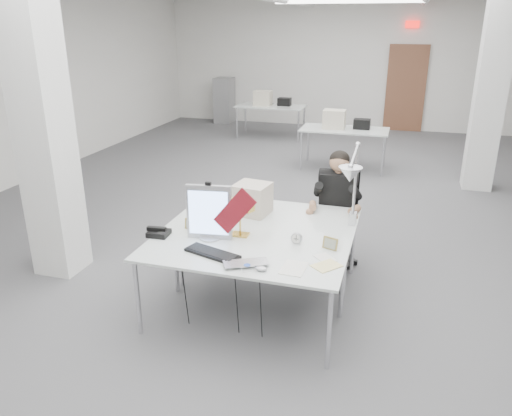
{
  "coord_description": "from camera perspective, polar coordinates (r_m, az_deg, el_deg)",
  "views": [
    {
      "loc": [
        1.24,
        -6.24,
        2.64
      ],
      "look_at": [
        -0.02,
        -2.0,
        0.97
      ],
      "focal_mm": 35.0,
      "sensor_mm": 36.0,
      "label": 1
    }
  ],
  "objects": [
    {
      "name": "paper_stack_a",
      "position": [
        4.08,
        4.35,
        -6.86
      ],
      "size": [
        0.2,
        0.28,
        0.01
      ],
      "primitive_type": "cube",
      "rotation": [
        0.0,
        0.0,
        -0.06
      ],
      "color": "white",
      "rests_on": "desk_main"
    },
    {
      "name": "room_shell",
      "position": [
        6.55,
        5.97,
        12.26
      ],
      "size": [
        10.04,
        14.04,
        3.24
      ],
      "color": "#4E4E50",
      "rests_on": "ground"
    },
    {
      "name": "picture_frame_left",
      "position": [
        4.83,
        -7.37,
        -1.78
      ],
      "size": [
        0.14,
        0.04,
        0.11
      ],
      "primitive_type": "cube",
      "rotation": [
        -0.21,
        0.0,
        0.07
      ],
      "color": "tan",
      "rests_on": "desk_main"
    },
    {
      "name": "seated_person",
      "position": [
        5.51,
        9.31,
        1.99
      ],
      "size": [
        0.46,
        0.57,
        0.84
      ],
      "primitive_type": null,
      "rotation": [
        0.0,
        0.0,
        0.01
      ],
      "color": "black",
      "rests_on": "office_chair"
    },
    {
      "name": "mouse",
      "position": [
        4.02,
        0.59,
        -6.94
      ],
      "size": [
        0.11,
        0.1,
        0.04
      ],
      "primitive_type": "ellipsoid",
      "rotation": [
        0.0,
        0.0,
        0.41
      ],
      "color": "#AEAEB2",
      "rests_on": "desk_main"
    },
    {
      "name": "bg_desk_a",
      "position": [
        9.49,
        10.09,
        8.81
      ],
      "size": [
        1.6,
        0.8,
        0.02
      ],
      "primitive_type": "cube",
      "color": "silver",
      "rests_on": "room_shell"
    },
    {
      "name": "bankers_lamp",
      "position": [
        4.6,
        -1.84,
        -1.09
      ],
      "size": [
        0.34,
        0.24,
        0.36
      ],
      "primitive_type": null,
      "rotation": [
        0.0,
        0.0,
        -0.42
      ],
      "color": "gold",
      "rests_on": "desk_main"
    },
    {
      "name": "picture_frame_right",
      "position": [
        4.42,
        8.48,
        -4.01
      ],
      "size": [
        0.14,
        0.08,
        0.11
      ],
      "primitive_type": "cube",
      "rotation": [
        -0.21,
        0.0,
        -0.34
      ],
      "color": "#A58E47",
      "rests_on": "desk_main"
    },
    {
      "name": "desk_clock",
      "position": [
        4.5,
        4.66,
        -3.46
      ],
      "size": [
        0.11,
        0.04,
        0.1
      ],
      "primitive_type": "cylinder",
      "rotation": [
        1.57,
        0.0,
        -0.11
      ],
      "color": "#A6A6AA",
      "rests_on": "desk_main"
    },
    {
      "name": "desk_second",
      "position": [
        5.16,
        1.52,
        -0.91
      ],
      "size": [
        1.8,
        0.9,
        0.02
      ],
      "primitive_type": "cube",
      "color": "silver",
      "rests_on": "room_shell"
    },
    {
      "name": "keyboard",
      "position": [
        4.31,
        -5.01,
        -5.18
      ],
      "size": [
        0.53,
        0.31,
        0.02
      ],
      "primitive_type": "cube",
      "rotation": [
        0.0,
        0.0,
        -0.3
      ],
      "color": "black",
      "rests_on": "desk_main"
    },
    {
      "name": "office_chair",
      "position": [
        5.69,
        9.16,
        -1.49
      ],
      "size": [
        0.52,
        0.52,
        1.04
      ],
      "primitive_type": null,
      "rotation": [
        0.0,
        0.0,
        0.01
      ],
      "color": "black",
      "rests_on": "room_shell"
    },
    {
      "name": "beige_monitor",
      "position": [
        5.14,
        -0.43,
        1.05
      ],
      "size": [
        0.38,
        0.37,
        0.32
      ],
      "primitive_type": "cube",
      "rotation": [
        0.0,
        0.0,
        -0.15
      ],
      "color": "#BEB09D",
      "rests_on": "desk_second"
    },
    {
      "name": "desk_main",
      "position": [
        4.37,
        -1.58,
        -5.07
      ],
      "size": [
        1.8,
        0.9,
        0.02
      ],
      "primitive_type": "cube",
      "color": "silver",
      "rests_on": "room_shell"
    },
    {
      "name": "pennant",
      "position": [
        4.4,
        -2.45,
        -0.36
      ],
      "size": [
        0.42,
        0.05,
        0.46
      ],
      "primitive_type": "cube",
      "rotation": [
        0.0,
        -0.87,
        -0.1
      ],
      "color": "maroon",
      "rests_on": "monitor"
    },
    {
      "name": "desk_phone",
      "position": [
        4.74,
        -11.05,
        -2.84
      ],
      "size": [
        0.2,
        0.18,
        0.05
      ],
      "primitive_type": "cube",
      "rotation": [
        0.0,
        0.0,
        0.05
      ],
      "color": "black",
      "rests_on": "desk_main"
    },
    {
      "name": "bg_desk_b",
      "position": [
        11.98,
        1.72,
        11.55
      ],
      "size": [
        1.6,
        0.8,
        0.02
      ],
      "primitive_type": "cube",
      "color": "silver",
      "rests_on": "room_shell"
    },
    {
      "name": "laptop",
      "position": [
        4.06,
        -1.02,
        -6.73
      ],
      "size": [
        0.44,
        0.38,
        0.03
      ],
      "primitive_type": "imported",
      "rotation": [
        0.0,
        0.0,
        0.49
      ],
      "color": "#A2A2A7",
      "rests_on": "desk_main"
    },
    {
      "name": "paper_stack_b",
      "position": [
        4.14,
        8.06,
        -6.56
      ],
      "size": [
        0.27,
        0.28,
        0.01
      ],
      "primitive_type": "cube",
      "rotation": [
        0.0,
        0.0,
        -0.7
      ],
      "color": "#EBDA8C",
      "rests_on": "desk_main"
    },
    {
      "name": "paper_stack_c",
      "position": [
        4.27,
        7.91,
        -5.71
      ],
      "size": [
        0.22,
        0.22,
        0.01
      ],
      "primitive_type": "cube",
      "rotation": [
        0.0,
        0.0,
        -0.8
      ],
      "color": "silver",
      "rests_on": "desk_main"
    },
    {
      "name": "architect_lamp",
      "position": [
        4.62,
        10.98,
        2.52
      ],
      "size": [
        0.48,
        0.78,
        0.95
      ],
      "primitive_type": null,
      "rotation": [
        0.0,
        0.0,
        0.32
      ],
      "color": "#BDBCC1",
      "rests_on": "desk_second"
    },
    {
      "name": "filing_cabinet",
      "position": [
        13.88,
        -3.64,
        12.18
      ],
      "size": [
        0.45,
        0.55,
        1.2
      ],
      "primitive_type": "cube",
      "color": "gray",
      "rests_on": "room_shell"
    },
    {
      "name": "monitor",
      "position": [
        4.53,
        -5.37,
        -0.48
      ],
      "size": [
        0.42,
        0.1,
        0.51
      ],
      "primitive_type": "cube",
      "rotation": [
        0.0,
        0.0,
        0.14
      ],
      "color": "#A3A3A7",
      "rests_on": "desk_main"
    }
  ]
}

